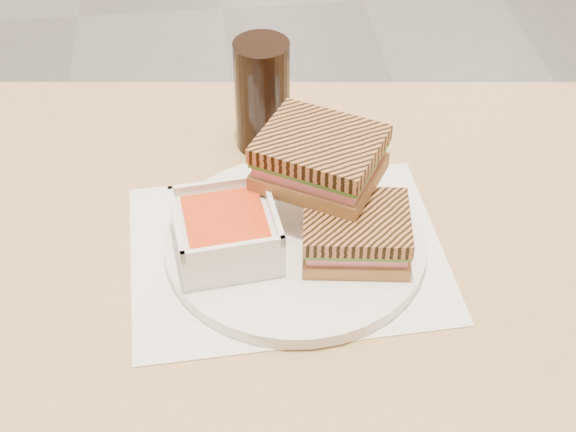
{
  "coord_description": "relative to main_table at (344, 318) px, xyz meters",
  "views": [
    {
      "loc": [
        -0.06,
        -2.65,
        1.41
      ],
      "look_at": [
        0.01,
        -2.0,
        0.82
      ],
      "focal_mm": 51.54,
      "sensor_mm": 36.0,
      "label": 1
    }
  ],
  "objects": [
    {
      "name": "panini_lower",
      "position": [
        0.0,
        -0.01,
        0.16
      ],
      "size": [
        0.13,
        0.11,
        0.05
      ],
      "color": "#A9773F",
      "rests_on": "plate"
    },
    {
      "name": "soup_bowl",
      "position": [
        -0.14,
        0.0,
        0.16
      ],
      "size": [
        0.12,
        0.12,
        0.06
      ],
      "color": "white",
      "rests_on": "plate"
    },
    {
      "name": "cola_glass",
      "position": [
        -0.08,
        0.21,
        0.19
      ],
      "size": [
        0.07,
        0.07,
        0.15
      ],
      "color": "black",
      "rests_on": "main_table"
    },
    {
      "name": "panini_upper",
      "position": [
        -0.03,
        0.05,
        0.21
      ],
      "size": [
        0.16,
        0.16,
        0.06
      ],
      "color": "#A9773F",
      "rests_on": "panini_lower"
    },
    {
      "name": "tray_liner",
      "position": [
        -0.07,
        0.01,
        0.11
      ],
      "size": [
        0.36,
        0.29,
        0.0
      ],
      "color": "white",
      "rests_on": "main_table"
    },
    {
      "name": "main_table",
      "position": [
        0.0,
        0.0,
        0.0
      ],
      "size": [
        1.27,
        0.83,
        0.75
      ],
      "color": "tan",
      "rests_on": "ground"
    },
    {
      "name": "plate",
      "position": [
        -0.06,
        0.01,
        0.12
      ],
      "size": [
        0.3,
        0.3,
        0.02
      ],
      "color": "white",
      "rests_on": "tray_liner"
    }
  ]
}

